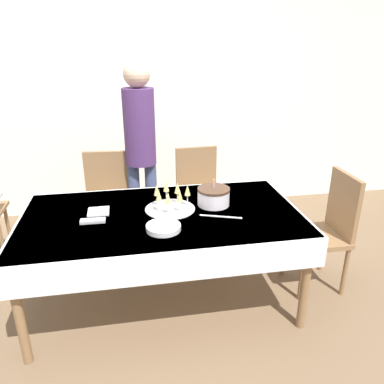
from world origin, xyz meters
name	(u,v)px	position (x,y,z in m)	size (l,w,h in m)	color
ground_plane	(165,299)	(0.00, 0.00, 0.00)	(12.00, 12.00, 0.00)	brown
wall_back	(143,94)	(0.00, 1.86, 1.35)	(8.00, 0.05, 2.70)	silver
dining_table	(162,226)	(0.00, 0.00, 0.65)	(1.99, 1.08, 0.75)	white
dining_chair_far_left	(107,200)	(-0.43, 0.86, 0.53)	(0.45, 0.45, 0.96)	olive
dining_chair_far_right	(199,193)	(0.44, 0.86, 0.53)	(0.44, 0.44, 0.96)	olive
dining_chair_right_end	(328,226)	(1.32, 0.00, 0.53)	(0.42, 0.42, 0.96)	olive
birthday_cake	(214,196)	(0.40, 0.09, 0.82)	(0.24, 0.24, 0.21)	white
champagne_tray	(170,199)	(0.07, 0.07, 0.83)	(0.37, 0.37, 0.18)	silver
plate_stack_main	(163,227)	(-0.02, -0.25, 0.77)	(0.23, 0.23, 0.03)	white
cake_knife	(221,217)	(0.40, -0.12, 0.75)	(0.29, 0.12, 0.00)	silver
fork_pile	(93,221)	(-0.48, -0.05, 0.76)	(0.17, 0.06, 0.02)	silver
napkin_pile	(99,212)	(-0.45, 0.11, 0.75)	(0.15, 0.15, 0.01)	white
person_standing	(140,140)	(-0.10, 0.91, 1.07)	(0.28, 0.28, 1.76)	#3F4C72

